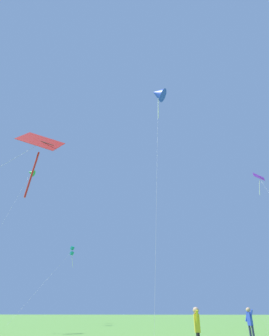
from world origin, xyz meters
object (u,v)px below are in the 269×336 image
Objects in this scene: kite_green_small at (31,173)px; kite_purple_streamer at (261,182)px; person_in_red_shirt at (197,327)px; kite_blue_delta at (158,94)px; kite_red_high at (37,152)px; kite_teal_box at (72,252)px; person_child_small at (250,322)px.

kite_purple_streamer is at bearing -7.91° from kite_green_small.
person_in_red_shirt is at bearing -116.22° from kite_purple_streamer.
kite_purple_streamer reaches higher than person_in_red_shirt.
kite_blue_delta reaches higher than kite_purple_streamer.
kite_red_high is 0.67× the size of kite_purple_streamer.
kite_purple_streamer is (27.92, -11.03, 6.17)m from kite_teal_box.
kite_green_small reaches higher than person_in_red_shirt.
person_child_small is at bearing 17.67° from kite_red_high.
kite_blue_delta is 1.66× the size of kite_purple_streamer.
kite_teal_box is 6.39× the size of person_child_small.
person_in_red_shirt is (-3.31, -5.92, -0.03)m from person_child_small.
kite_teal_box is (6.02, 6.32, -11.54)m from kite_green_small.
person_child_small is 6.78m from person_in_red_shirt.
kite_green_small is at bearing -133.61° from kite_teal_box.
kite_red_high is 7.17× the size of person_in_red_shirt.
kite_blue_delta is (21.33, -8.71, 6.98)m from kite_green_small.
kite_purple_streamer is 24.54m from person_child_small.
kite_blue_delta is 31.14m from person_child_small.
person_in_red_shirt is at bearing -86.42° from kite_blue_delta.
kite_purple_streamer reaches higher than kite_teal_box.
kite_teal_box is 39.11m from person_in_red_shirt.
person_in_red_shirt is (22.53, -27.88, -20.87)m from kite_green_small.
kite_purple_streamer is 10.37× the size of person_child_small.
kite_blue_delta is at bearing 93.58° from person_in_red_shirt.
kite_purple_streamer is at bearing 63.78° from person_in_red_shirt.
kite_green_small reaches higher than person_child_small.
kite_blue_delta is 17.18× the size of person_child_small.
kite_red_high is 1.08× the size of kite_teal_box.
person_in_red_shirt is (-11.41, -23.17, -15.50)m from kite_purple_streamer.
kite_red_high reaches higher than person_child_small.
kite_purple_streamer is (20.03, 21.05, 6.20)m from kite_red_high.
kite_purple_streamer is at bearing 17.59° from kite_blue_delta.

